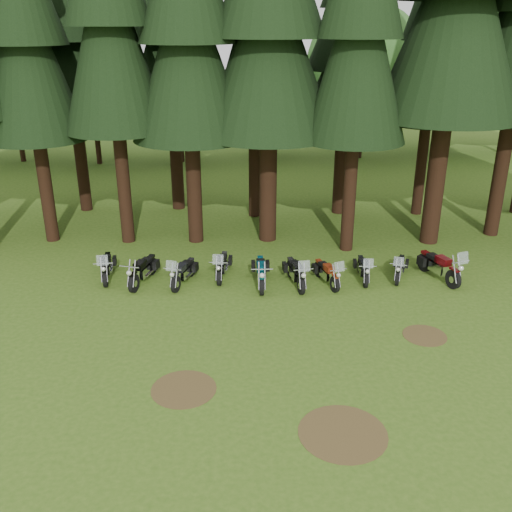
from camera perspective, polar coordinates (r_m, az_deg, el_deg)
The scene contains 29 objects.
ground at distance 17.79m, azimuth 3.02°, elevation -9.12°, with size 120.00×120.00×0.00m, color #375916.
pine_front_2 at distance 26.18m, azimuth -22.54°, elevation 21.80°, with size 4.32×4.32×16.22m.
pine_front_4 at distance 24.52m, azimuth -6.99°, elevation 23.42°, with size 4.95×4.95×16.33m.
pine_front_5 at distance 24.58m, azimuth 1.36°, elevation 24.10°, with size 5.81×5.81×16.72m.
pine_front_6 at distance 23.66m, azimuth 10.56°, elevation 23.88°, with size 4.15×4.15×16.75m.
pine_back_1 at distance 30.38m, azimuth -18.70°, elevation 22.16°, with size 4.52×4.52×16.22m.
pine_back_2 at distance 29.60m, azimuth -8.77°, elevation 23.11°, with size 4.85×4.85×16.30m.
pine_back_3 at distance 28.04m, azimuth -0.16°, elevation 23.27°, with size 4.35×4.35×16.20m.
pine_back_4 at distance 28.90m, azimuth 9.14°, elevation 20.11°, with size 4.94×4.94×13.78m.
pine_back_5 at distance 29.58m, azimuth 17.81°, elevation 22.41°, with size 3.94×3.94×16.33m.
decid_1 at distance 43.41m, azimuth -23.01°, elevation 16.20°, with size 7.91×7.69×9.88m.
decid_2 at distance 41.03m, azimuth -15.71°, elevation 15.59°, with size 6.72×6.53×8.40m.
decid_3 at distance 40.60m, azimuth -7.35°, elevation 15.51°, with size 6.12×5.95×7.65m.
decid_4 at distance 41.81m, azimuth 1.74°, elevation 15.68°, with size 5.93×5.76×7.41m.
decid_5 at distance 42.09m, azimuth 11.46°, elevation 17.86°, with size 8.45×8.21×10.56m.
decid_6 at distance 45.38m, azimuth 19.35°, elevation 16.09°, with size 7.06×6.86×8.82m.
dirt_patch_0 at distance 16.10m, azimuth -7.23°, elevation -13.05°, with size 1.80×1.80×0.01m, color #4C3D1E.
dirt_patch_1 at distance 19.15m, azimuth 16.51°, elevation -7.63°, with size 1.40×1.40×0.01m, color #4C3D1E.
dirt_patch_2 at distance 14.70m, azimuth 8.67°, elevation -17.11°, with size 2.20×2.20×0.01m, color #4C3D1E.
motorcycle_0 at distance 22.82m, azimuth -14.71°, elevation -1.11°, with size 0.53×2.23×1.40m.
motorcycle_1 at distance 22.12m, azimuth -11.25°, elevation -1.49°, with size 0.81×2.28×0.95m.
motorcycle_2 at distance 21.79m, azimuth -7.28°, elevation -1.69°, with size 0.95×2.14×1.37m.
motorcycle_3 at distance 22.23m, azimuth -3.41°, elevation -1.03°, with size 0.55×2.18×1.37m.
motorcycle_4 at distance 21.52m, azimuth 0.50°, elevation -1.73°, with size 0.34×2.36×0.96m.
motorcycle_5 at distance 21.57m, azimuth 4.00°, elevation -1.74°, with size 0.62×2.30×1.44m.
motorcycle_6 at distance 21.77m, azimuth 7.09°, elevation -1.76°, with size 0.82×2.07×1.32m.
motorcycle_7 at distance 22.37m, azimuth 10.66°, elevation -1.34°, with size 0.43×2.03×1.27m.
motorcycle_8 at distance 22.81m, azimuth 14.17°, elevation -1.20°, with size 0.95×1.93×1.25m.
motorcycle_9 at distance 23.06m, azimuth 17.84°, elevation -1.06°, with size 1.10×2.46×1.58m.
Camera 1 is at (-1.66, -15.06, 9.31)m, focal length 40.00 mm.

